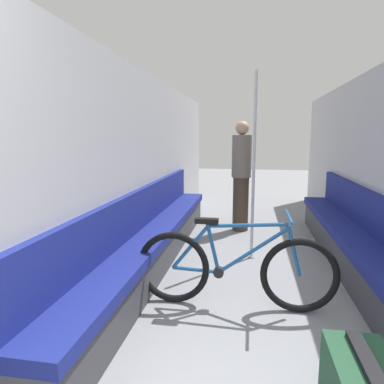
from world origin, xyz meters
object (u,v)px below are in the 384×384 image
at_px(bench_seat_row_right, 361,251).
at_px(bicycle, 234,269).
at_px(grab_pole_near, 253,170).
at_px(bench_seat_row_left, 153,240).
at_px(passenger_standing, 241,175).

xyz_separation_m(bench_seat_row_right, bicycle, (-1.26, -0.82, 0.04)).
bearing_deg(grab_pole_near, bench_seat_row_left, -157.81).
relative_size(bench_seat_row_left, grab_pole_near, 2.12).
bearing_deg(bench_seat_row_right, bicycle, -147.07).
bearing_deg(grab_pole_near, bicycle, -96.60).
relative_size(bench_seat_row_left, bench_seat_row_right, 1.00).
bearing_deg(bench_seat_row_left, passenger_standing, 61.17).
bearing_deg(bicycle, passenger_standing, 107.28).
bearing_deg(bench_seat_row_left, grab_pole_near, 22.19).
xyz_separation_m(bench_seat_row_left, grab_pole_near, (1.11, 0.45, 0.78)).
relative_size(bicycle, grab_pole_near, 0.78).
relative_size(bench_seat_row_right, bicycle, 2.71).
bearing_deg(bench_seat_row_left, bench_seat_row_right, 0.00).
distance_m(bench_seat_row_left, grab_pole_near, 1.43).
xyz_separation_m(bench_seat_row_right, passenger_standing, (-1.29, 1.70, 0.58)).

